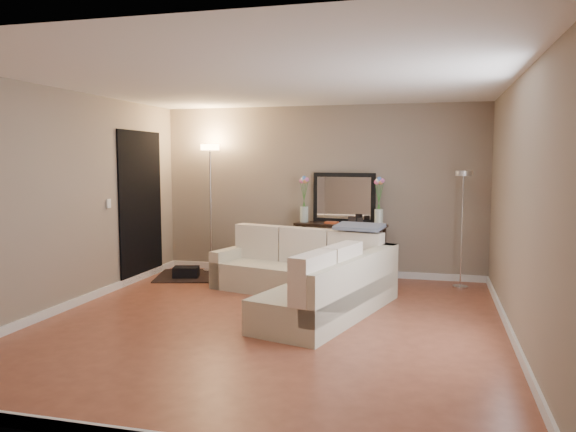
% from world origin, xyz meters
% --- Properties ---
extents(floor, '(5.00, 5.50, 0.01)m').
position_xyz_m(floor, '(0.00, 0.00, -0.01)').
color(floor, '#9B5138').
rests_on(floor, ground).
extents(ceiling, '(5.00, 5.50, 0.01)m').
position_xyz_m(ceiling, '(0.00, 0.00, 2.60)').
color(ceiling, white).
rests_on(ceiling, ground).
extents(wall_back, '(5.00, 0.02, 2.60)m').
position_xyz_m(wall_back, '(0.00, 2.76, 1.30)').
color(wall_back, gray).
rests_on(wall_back, ground).
extents(wall_front, '(5.00, 0.02, 2.60)m').
position_xyz_m(wall_front, '(0.00, -2.76, 1.30)').
color(wall_front, gray).
rests_on(wall_front, ground).
extents(wall_left, '(0.02, 5.50, 2.60)m').
position_xyz_m(wall_left, '(-2.51, 0.00, 1.30)').
color(wall_left, gray).
rests_on(wall_left, ground).
extents(wall_right, '(0.02, 5.50, 2.60)m').
position_xyz_m(wall_right, '(2.51, 0.00, 1.30)').
color(wall_right, gray).
rests_on(wall_right, ground).
extents(baseboard_back, '(5.00, 0.03, 0.10)m').
position_xyz_m(baseboard_back, '(0.00, 2.73, 0.05)').
color(baseboard_back, white).
rests_on(baseboard_back, ground).
extents(baseboard_left, '(0.03, 5.50, 0.10)m').
position_xyz_m(baseboard_left, '(-2.48, 0.00, 0.05)').
color(baseboard_left, white).
rests_on(baseboard_left, ground).
extents(baseboard_right, '(0.03, 5.50, 0.10)m').
position_xyz_m(baseboard_right, '(2.48, 0.00, 0.05)').
color(baseboard_right, white).
rests_on(baseboard_right, ground).
extents(doorway, '(0.02, 1.20, 2.20)m').
position_xyz_m(doorway, '(-2.48, 1.70, 1.10)').
color(doorway, black).
rests_on(doorway, ground).
extents(switch_plate, '(0.02, 0.08, 0.12)m').
position_xyz_m(switch_plate, '(-2.48, 0.85, 1.20)').
color(switch_plate, white).
rests_on(switch_plate, ground).
extents(sectional_sofa, '(2.55, 2.88, 0.85)m').
position_xyz_m(sectional_sofa, '(0.22, 1.00, 0.32)').
color(sectional_sofa, beige).
rests_on(sectional_sofa, floor).
extents(throw_blanket, '(0.67, 0.48, 0.08)m').
position_xyz_m(throw_blanket, '(0.78, 1.47, 0.92)').
color(throw_blanket, slate).
rests_on(throw_blanket, sectional_sofa).
extents(console_table, '(1.40, 0.54, 0.84)m').
position_xyz_m(console_table, '(0.29, 2.46, 0.47)').
color(console_table, black).
rests_on(console_table, floor).
extents(leaning_mirror, '(0.96, 0.17, 0.75)m').
position_xyz_m(leaning_mirror, '(0.39, 2.62, 1.21)').
color(leaning_mirror, black).
rests_on(leaning_mirror, console_table).
extents(table_decor, '(0.58, 0.17, 0.14)m').
position_xyz_m(table_decor, '(0.36, 2.41, 0.86)').
color(table_decor, '#C44922').
rests_on(table_decor, console_table).
extents(flower_vase_left, '(0.16, 0.14, 0.72)m').
position_xyz_m(flower_vase_left, '(-0.20, 2.53, 1.13)').
color(flower_vase_left, silver).
rests_on(flower_vase_left, console_table).
extents(flower_vase_right, '(0.16, 0.14, 0.72)m').
position_xyz_m(flower_vase_right, '(0.94, 2.38, 1.13)').
color(flower_vase_right, silver).
rests_on(flower_vase_right, console_table).
extents(floor_lamp_lit, '(0.35, 0.35, 2.02)m').
position_xyz_m(floor_lamp_lit, '(-1.71, 2.51, 1.43)').
color(floor_lamp_lit, silver).
rests_on(floor_lamp_lit, floor).
extents(floor_lamp_unlit, '(0.28, 0.28, 1.63)m').
position_xyz_m(floor_lamp_unlit, '(2.09, 2.31, 1.15)').
color(floor_lamp_unlit, silver).
rests_on(floor_lamp_unlit, floor).
extents(charcoal_rug, '(1.53, 1.30, 0.02)m').
position_xyz_m(charcoal_rug, '(-1.72, 2.11, 0.01)').
color(charcoal_rug, black).
rests_on(charcoal_rug, floor).
extents(black_bag, '(0.43, 0.35, 0.24)m').
position_xyz_m(black_bag, '(-1.89, 1.94, 0.05)').
color(black_bag, black).
rests_on(black_bag, charcoal_rug).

